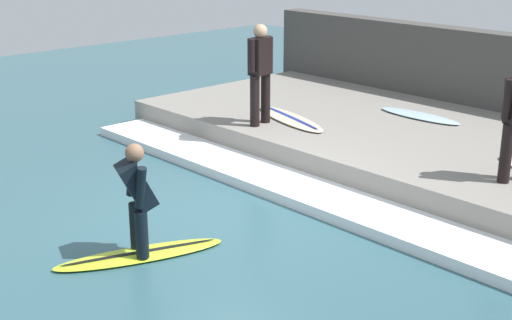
{
  "coord_description": "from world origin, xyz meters",
  "views": [
    {
      "loc": [
        -5.76,
        -6.75,
        3.76
      ],
      "look_at": [
        0.55,
        0.0,
        0.7
      ],
      "focal_mm": 50.0,
      "sensor_mm": 36.0,
      "label": 1
    }
  ],
  "objects_px": {
    "surfboard_spare": "(419,116)",
    "surfer_riding": "(137,194)",
    "surfboard_waiting_near": "(290,118)",
    "surfer_waiting_near": "(260,69)",
    "surfboard_riding": "(140,254)"
  },
  "relations": [
    {
      "from": "surfboard_waiting_near",
      "to": "surfer_waiting_near",
      "type": "bearing_deg",
      "value": 163.23
    },
    {
      "from": "surfer_waiting_near",
      "to": "surfboard_waiting_near",
      "type": "bearing_deg",
      "value": -16.77
    },
    {
      "from": "surfer_riding",
      "to": "surfboard_waiting_near",
      "type": "relative_size",
      "value": 0.65
    },
    {
      "from": "surfer_waiting_near",
      "to": "surfboard_spare",
      "type": "height_order",
      "value": "surfer_waiting_near"
    },
    {
      "from": "surfer_riding",
      "to": "surfboard_spare",
      "type": "relative_size",
      "value": 0.82
    },
    {
      "from": "surfboard_spare",
      "to": "surfboard_waiting_near",
      "type": "bearing_deg",
      "value": 141.83
    },
    {
      "from": "surfboard_waiting_near",
      "to": "surfboard_spare",
      "type": "distance_m",
      "value": 2.34
    },
    {
      "from": "surfboard_waiting_near",
      "to": "surfboard_riding",
      "type": "bearing_deg",
      "value": -156.81
    },
    {
      "from": "surfboard_spare",
      "to": "surfer_riding",
      "type": "bearing_deg",
      "value": -175.59
    },
    {
      "from": "surfer_riding",
      "to": "surfer_waiting_near",
      "type": "distance_m",
      "value": 4.53
    },
    {
      "from": "surfboard_riding",
      "to": "surfboard_waiting_near",
      "type": "height_order",
      "value": "surfboard_waiting_near"
    },
    {
      "from": "surfboard_riding",
      "to": "surfer_riding",
      "type": "bearing_deg",
      "value": -7.13
    },
    {
      "from": "surfboard_riding",
      "to": "surfboard_spare",
      "type": "relative_size",
      "value": 1.26
    },
    {
      "from": "surfer_waiting_near",
      "to": "surfboard_spare",
      "type": "relative_size",
      "value": 1.05
    },
    {
      "from": "surfboard_riding",
      "to": "surfboard_waiting_near",
      "type": "distance_m",
      "value": 4.95
    }
  ]
}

